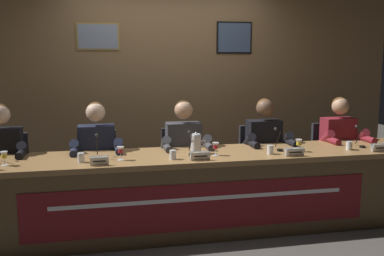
{
  "coord_description": "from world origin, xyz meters",
  "views": [
    {
      "loc": [
        -0.84,
        -4.03,
        1.67
      ],
      "look_at": [
        0.0,
        0.0,
        1.0
      ],
      "focal_mm": 41.18,
      "sensor_mm": 36.0,
      "label": 1
    }
  ],
  "objects_px": {
    "nameplate_left": "(99,161)",
    "microphone_far_right": "(360,140)",
    "conference_table": "(195,180)",
    "water_cup_center": "(173,155)",
    "nameplate_center": "(200,156)",
    "microphone_right": "(279,143)",
    "chair_far_left": "(8,180)",
    "nameplate_right": "(295,152)",
    "juice_glass_far_left": "(4,156)",
    "chair_center": "(181,171)",
    "panelist_far_left": "(1,158)",
    "juice_glass_right": "(299,143)",
    "panelist_right": "(266,147)",
    "panelist_far_right": "(341,143)",
    "panelist_center": "(185,150)",
    "microphone_center": "(191,147)",
    "juice_glass_center": "(216,147)",
    "nameplate_far_right": "(380,148)",
    "juice_glass_left": "(121,151)",
    "water_pitcher_central": "(196,144)",
    "water_cup_right": "(270,150)",
    "microphone_left": "(97,151)",
    "chair_left": "(98,176)",
    "water_cup_left": "(81,158)",
    "panelist_left": "(97,154)",
    "chair_far_right": "(331,163)",
    "water_cup_far_right": "(349,146)",
    "chair_right": "(259,167)"
  },
  "relations": [
    {
      "from": "water_cup_center",
      "to": "nameplate_far_right",
      "type": "xyz_separation_m",
      "value": [
        2.04,
        -0.09,
        0.0
      ]
    },
    {
      "from": "chair_far_left",
      "to": "microphone_right",
      "type": "bearing_deg",
      "value": -12.29
    },
    {
      "from": "conference_table",
      "to": "chair_far_right",
      "type": "relative_size",
      "value": 5.31
    },
    {
      "from": "juice_glass_center",
      "to": "water_cup_center",
      "type": "relative_size",
      "value": 1.46
    },
    {
      "from": "chair_far_left",
      "to": "chair_center",
      "type": "bearing_deg",
      "value": 0.0
    },
    {
      "from": "juice_glass_far_left",
      "to": "chair_center",
      "type": "distance_m",
      "value": 1.84
    },
    {
      "from": "panelist_far_left",
      "to": "juice_glass_right",
      "type": "distance_m",
      "value": 2.87
    },
    {
      "from": "juice_glass_center",
      "to": "panelist_right",
      "type": "xyz_separation_m",
      "value": [
        0.69,
        0.48,
        -0.13
      ]
    },
    {
      "from": "water_cup_left",
      "to": "water_cup_right",
      "type": "distance_m",
      "value": 1.75
    },
    {
      "from": "juice_glass_far_left",
      "to": "panelist_center",
      "type": "relative_size",
      "value": 0.1
    },
    {
      "from": "chair_far_left",
      "to": "nameplate_right",
      "type": "bearing_deg",
      "value": -17.57
    },
    {
      "from": "juice_glass_left",
      "to": "water_cup_center",
      "type": "relative_size",
      "value": 1.46
    },
    {
      "from": "nameplate_far_right",
      "to": "chair_left",
      "type": "bearing_deg",
      "value": 162.82
    },
    {
      "from": "panelist_right",
      "to": "nameplate_right",
      "type": "xyz_separation_m",
      "value": [
        0.02,
        -0.66,
        0.08
      ]
    },
    {
      "from": "panelist_left",
      "to": "panelist_center",
      "type": "xyz_separation_m",
      "value": [
        0.89,
        0.0,
        0.0
      ]
    },
    {
      "from": "water_cup_left",
      "to": "microphone_left",
      "type": "bearing_deg",
      "value": 41.71
    },
    {
      "from": "panelist_far_left",
      "to": "juice_glass_left",
      "type": "height_order",
      "value": "panelist_far_left"
    },
    {
      "from": "conference_table",
      "to": "juice_glass_center",
      "type": "distance_m",
      "value": 0.37
    },
    {
      "from": "microphone_left",
      "to": "chair_right",
      "type": "xyz_separation_m",
      "value": [
        1.78,
        0.58,
        -0.39
      ]
    },
    {
      "from": "nameplate_right",
      "to": "panelist_far_left",
      "type": "bearing_deg",
      "value": 166.34
    },
    {
      "from": "chair_far_right",
      "to": "chair_left",
      "type": "bearing_deg",
      "value": 180.0
    },
    {
      "from": "juice_glass_center",
      "to": "water_pitcher_central",
      "type": "height_order",
      "value": "water_pitcher_central"
    },
    {
      "from": "panelist_far_left",
      "to": "microphone_left",
      "type": "bearing_deg",
      "value": -23.03
    },
    {
      "from": "water_cup_left",
      "to": "panelist_far_right",
      "type": "xyz_separation_m",
      "value": [
        2.81,
        0.51,
        -0.08
      ]
    },
    {
      "from": "juice_glass_right",
      "to": "nameplate_center",
      "type": "bearing_deg",
      "value": -171.52
    },
    {
      "from": "conference_table",
      "to": "microphone_center",
      "type": "relative_size",
      "value": 22.05
    },
    {
      "from": "chair_left",
      "to": "panelist_far_right",
      "type": "relative_size",
      "value": 0.73
    },
    {
      "from": "conference_table",
      "to": "water_cup_center",
      "type": "height_order",
      "value": "water_cup_center"
    },
    {
      "from": "water_cup_center",
      "to": "nameplate_far_right",
      "type": "height_order",
      "value": "water_cup_center"
    },
    {
      "from": "nameplate_center",
      "to": "microphone_right",
      "type": "xyz_separation_m",
      "value": [
        0.86,
        0.26,
        0.03
      ]
    },
    {
      "from": "water_pitcher_central",
      "to": "water_cup_right",
      "type": "bearing_deg",
      "value": -13.38
    },
    {
      "from": "conference_table",
      "to": "juice_glass_center",
      "type": "bearing_deg",
      "value": 1.16
    },
    {
      "from": "nameplate_left",
      "to": "microphone_far_right",
      "type": "xyz_separation_m",
      "value": [
        2.63,
        0.25,
        0.03
      ]
    },
    {
      "from": "nameplate_left",
      "to": "microphone_far_right",
      "type": "relative_size",
      "value": 0.72
    },
    {
      "from": "conference_table",
      "to": "chair_far_right",
      "type": "height_order",
      "value": "chair_far_right"
    },
    {
      "from": "microphone_left",
      "to": "water_cup_right",
      "type": "xyz_separation_m",
      "value": [
        1.62,
        -0.14,
        -0.04
      ]
    },
    {
      "from": "nameplate_center",
      "to": "microphone_right",
      "type": "distance_m",
      "value": 0.89
    },
    {
      "from": "water_cup_center",
      "to": "panelist_far_left",
      "type": "bearing_deg",
      "value": 160.55
    },
    {
      "from": "chair_far_left",
      "to": "microphone_right",
      "type": "distance_m",
      "value": 2.75
    },
    {
      "from": "juice_glass_far_left",
      "to": "juice_glass_left",
      "type": "bearing_deg",
      "value": 0.07
    },
    {
      "from": "panelist_left",
      "to": "juice_glass_left",
      "type": "distance_m",
      "value": 0.55
    },
    {
      "from": "chair_far_left",
      "to": "water_pitcher_central",
      "type": "bearing_deg",
      "value": -17.11
    },
    {
      "from": "chair_center",
      "to": "water_cup_right",
      "type": "height_order",
      "value": "chair_center"
    },
    {
      "from": "water_cup_left",
      "to": "water_cup_center",
      "type": "height_order",
      "value": "same"
    },
    {
      "from": "water_cup_left",
      "to": "water_cup_far_right",
      "type": "relative_size",
      "value": 1.0
    },
    {
      "from": "chair_center",
      "to": "juice_glass_right",
      "type": "bearing_deg",
      "value": -33.38
    },
    {
      "from": "panelist_center",
      "to": "panelist_far_right",
      "type": "distance_m",
      "value": 1.79
    },
    {
      "from": "panelist_right",
      "to": "panelist_far_right",
      "type": "relative_size",
      "value": 1.0
    },
    {
      "from": "panelist_far_left",
      "to": "nameplate_left",
      "type": "height_order",
      "value": "panelist_far_left"
    },
    {
      "from": "chair_far_left",
      "to": "nameplate_far_right",
      "type": "distance_m",
      "value": 3.73
    }
  ]
}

